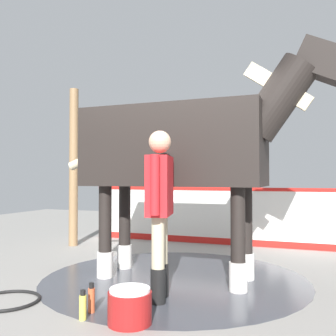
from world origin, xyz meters
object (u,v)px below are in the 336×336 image
hose_coil (6,301)px  handler (160,201)px  wash_bucket (130,306)px  bottle_spray (91,299)px  horse (184,149)px  bottle_shampoo (83,306)px

hose_coil → handler: bearing=-66.5°
wash_bucket → bottle_spray: 0.46m
handler → wash_bucket: bearing=77.1°
horse → bottle_spray: 2.07m
wash_bucket → bottle_shampoo: bearing=98.4°
horse → bottle_shampoo: (-1.57, 0.42, -1.47)m
bottle_shampoo → bottle_spray: bearing=8.0°
handler → bottle_shampoo: size_ratio=6.64×
bottle_shampoo → bottle_spray: 0.18m
wash_bucket → bottle_shampoo: (-0.06, 0.42, -0.03)m
wash_bucket → bottle_spray: size_ratio=1.38×
bottle_shampoo → hose_coil: (0.13, 0.97, -0.10)m
bottle_shampoo → hose_coil: bearing=82.2°
handler → hose_coil: handler is taller
bottle_shampoo → hose_coil: bottle_shampoo is taller
wash_bucket → hose_coil: bearing=87.1°
handler → hose_coil: bearing=10.9°
wash_bucket → hose_coil: 1.40m
handler → wash_bucket: size_ratio=4.58×
bottle_spray → handler: bearing=-38.9°
handler → bottle_shampoo: 1.23m
hose_coil → bottle_spray: bearing=-87.1°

